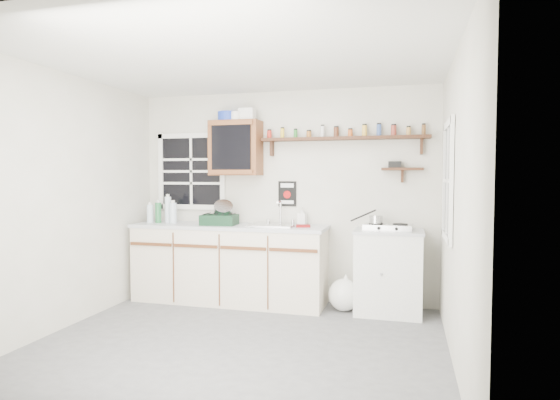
% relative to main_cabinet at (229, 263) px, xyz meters
% --- Properties ---
extents(room, '(3.64, 3.24, 2.54)m').
position_rel_main_cabinet_xyz_m(room, '(0.58, -1.30, 0.79)').
color(room, '#505053').
rests_on(room, ground).
extents(main_cabinet, '(2.31, 0.63, 0.92)m').
position_rel_main_cabinet_xyz_m(main_cabinet, '(0.00, 0.00, 0.00)').
color(main_cabinet, beige).
rests_on(main_cabinet, floor).
extents(right_cabinet, '(0.73, 0.57, 0.91)m').
position_rel_main_cabinet_xyz_m(right_cabinet, '(1.83, 0.03, -0.01)').
color(right_cabinet, silver).
rests_on(right_cabinet, floor).
extents(sink, '(0.52, 0.44, 0.29)m').
position_rel_main_cabinet_xyz_m(sink, '(0.54, 0.01, 0.47)').
color(sink, '#B7B7BC').
rests_on(sink, main_cabinet).
extents(upper_cabinet, '(0.60, 0.32, 0.65)m').
position_rel_main_cabinet_xyz_m(upper_cabinet, '(0.03, 0.14, 1.36)').
color(upper_cabinet, '#5A3216').
rests_on(upper_cabinet, wall_back).
extents(upper_cabinet_clutter, '(0.46, 0.24, 0.14)m').
position_rel_main_cabinet_xyz_m(upper_cabinet_clutter, '(0.03, 0.14, 1.75)').
color(upper_cabinet_clutter, '#1932A2').
rests_on(upper_cabinet_clutter, upper_cabinet).
extents(spice_shelf, '(1.91, 0.18, 0.35)m').
position_rel_main_cabinet_xyz_m(spice_shelf, '(1.32, 0.21, 1.47)').
color(spice_shelf, black).
rests_on(spice_shelf, wall_back).
extents(secondary_shelf, '(0.45, 0.16, 0.24)m').
position_rel_main_cabinet_xyz_m(secondary_shelf, '(1.94, 0.22, 1.12)').
color(secondary_shelf, black).
rests_on(secondary_shelf, wall_back).
extents(warning_sign, '(0.22, 0.02, 0.30)m').
position_rel_main_cabinet_xyz_m(warning_sign, '(0.63, 0.29, 0.82)').
color(warning_sign, black).
rests_on(warning_sign, wall_back).
extents(window_back, '(0.93, 0.03, 0.98)m').
position_rel_main_cabinet_xyz_m(window_back, '(-0.62, 0.29, 1.09)').
color(window_back, black).
rests_on(window_back, wall_back).
extents(window_right, '(0.03, 0.78, 1.08)m').
position_rel_main_cabinet_xyz_m(window_right, '(2.37, -0.75, 0.99)').
color(window_right, black).
rests_on(window_right, wall_back).
extents(water_bottles, '(0.39, 0.14, 0.35)m').
position_rel_main_cabinet_xyz_m(water_bottles, '(-0.86, -0.00, 0.59)').
color(water_bottles, silver).
rests_on(water_bottles, main_cabinet).
extents(dish_rack, '(0.42, 0.33, 0.30)m').
position_rel_main_cabinet_xyz_m(dish_rack, '(-0.08, -0.05, 0.55)').
color(dish_rack, black).
rests_on(dish_rack, main_cabinet).
extents(soap_bottle, '(0.10, 0.10, 0.21)m').
position_rel_main_cabinet_xyz_m(soap_bottle, '(0.84, 0.20, 0.56)').
color(soap_bottle, silver).
rests_on(soap_bottle, main_cabinet).
extents(rag, '(0.19, 0.17, 0.02)m').
position_rel_main_cabinet_xyz_m(rag, '(0.90, -0.01, 0.47)').
color(rag, maroon).
rests_on(rag, main_cabinet).
extents(hotplate, '(0.53, 0.31, 0.07)m').
position_rel_main_cabinet_xyz_m(hotplate, '(1.83, 0.01, 0.48)').
color(hotplate, '#B7B7BC').
rests_on(hotplate, right_cabinet).
extents(saucepan, '(0.36, 0.18, 0.16)m').
position_rel_main_cabinet_xyz_m(saucepan, '(1.69, 0.01, 0.56)').
color(saucepan, '#B7B7BC').
rests_on(saucepan, hotplate).
extents(trash_bag, '(0.38, 0.34, 0.43)m').
position_rel_main_cabinet_xyz_m(trash_bag, '(1.36, -0.03, -0.28)').
color(trash_bag, white).
rests_on(trash_bag, floor).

